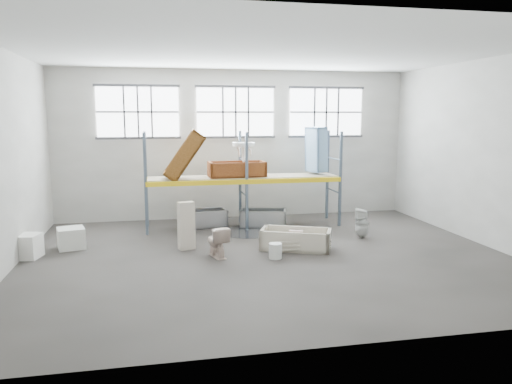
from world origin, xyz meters
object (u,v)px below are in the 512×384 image
object	(u,v)px
steel_tub_left	(203,219)
rust_tub_flat	(237,169)
cistern_tall	(186,226)
steel_tub_right	(263,218)
bathtub_beige	(296,239)
toilet_beige	(217,241)
bucket	(275,251)
carton_near	(25,246)
toilet_white	(362,223)
blue_tub_upright	(316,149)

from	to	relation	value
steel_tub_left	rust_tub_flat	size ratio (longest dim) A/B	0.85
cistern_tall	steel_tub_right	size ratio (longest dim) A/B	0.87
bathtub_beige	toilet_beige	distance (m)	2.15
rust_tub_flat	steel_tub_left	bearing A→B (deg)	172.78
bucket	cistern_tall	bearing A→B (deg)	147.85
carton_near	bathtub_beige	bearing A→B (deg)	-4.62
rust_tub_flat	steel_tub_right	bearing A→B (deg)	-7.28
toilet_beige	steel_tub_right	bearing A→B (deg)	-135.27
steel_tub_left	cistern_tall	bearing A→B (deg)	-104.78
toilet_white	blue_tub_upright	xyz separation A→B (m)	(-0.63, 2.36, 1.96)
cistern_tall	carton_near	distance (m)	3.98
toilet_white	blue_tub_upright	distance (m)	3.13
rust_tub_flat	bucket	bearing A→B (deg)	-84.68
bathtub_beige	toilet_white	xyz separation A→B (m)	(2.20, 0.79, 0.16)
toilet_beige	toilet_white	distance (m)	4.46
bucket	carton_near	world-z (taller)	carton_near
bathtub_beige	cistern_tall	xyz separation A→B (m)	(-2.82, 0.58, 0.37)
toilet_white	steel_tub_left	distance (m)	4.93
blue_tub_upright	steel_tub_left	bearing A→B (deg)	-179.23
steel_tub_right	rust_tub_flat	xyz separation A→B (m)	(-0.82, 0.10, 1.55)
toilet_beige	rust_tub_flat	distance (m)	3.70
steel_tub_right	bathtub_beige	bearing A→B (deg)	-84.72
carton_near	rust_tub_flat	bearing A→B (deg)	22.88
steel_tub_right	blue_tub_upright	size ratio (longest dim) A/B	1.00
steel_tub_right	carton_near	size ratio (longest dim) A/B	2.08
blue_tub_upright	toilet_white	bearing A→B (deg)	-75.01
steel_tub_right	blue_tub_upright	bearing A→B (deg)	9.03
cistern_tall	steel_tub_left	distance (m)	2.63
steel_tub_left	steel_tub_right	size ratio (longest dim) A/B	1.03
cistern_tall	toilet_beige	bearing A→B (deg)	-67.18
cistern_tall	bucket	distance (m)	2.50
cistern_tall	toilet_white	distance (m)	5.03
toilet_beige	cistern_tall	xyz separation A→B (m)	(-0.70, 0.87, 0.24)
cistern_tall	carton_near	size ratio (longest dim) A/B	1.82
steel_tub_right	blue_tub_upright	xyz separation A→B (m)	(1.83, 0.29, 2.13)
steel_tub_right	carton_near	world-z (taller)	carton_near
toilet_beige	bucket	world-z (taller)	toilet_beige
bathtub_beige	cistern_tall	world-z (taller)	cistern_tall
toilet_beige	carton_near	xyz separation A→B (m)	(-4.67, 0.84, -0.09)
bathtub_beige	bucket	size ratio (longest dim) A/B	4.76
toilet_white	carton_near	bearing A→B (deg)	-67.47
bathtub_beige	rust_tub_flat	size ratio (longest dim) A/B	1.03
steel_tub_left	blue_tub_upright	world-z (taller)	blue_tub_upright
blue_tub_upright	toilet_beige	bearing A→B (deg)	-137.03
steel_tub_right	carton_near	xyz separation A→B (m)	(-6.53, -2.31, 0.03)
toilet_white	steel_tub_right	world-z (taller)	toilet_white
rust_tub_flat	carton_near	world-z (taller)	rust_tub_flat
bathtub_beige	carton_near	size ratio (longest dim) A/B	2.60
steel_tub_left	rust_tub_flat	distance (m)	1.89
cistern_tall	bucket	xyz separation A→B (m)	(2.09, -1.31, -0.44)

